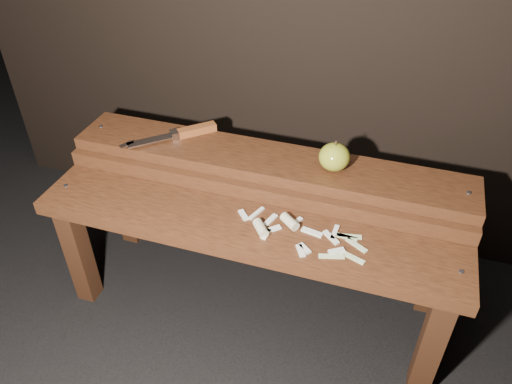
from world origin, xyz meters
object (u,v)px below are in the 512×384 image
(bench_rear_tier, at_px, (267,181))
(apple, at_px, (334,157))
(knife, at_px, (185,133))
(bench_front_tier, at_px, (242,245))

(bench_rear_tier, distance_m, apple, 0.23)
(knife, bearing_deg, bench_rear_tier, -7.17)
(bench_front_tier, xyz_separation_m, bench_rear_tier, (0.00, 0.23, 0.06))
(bench_front_tier, distance_m, bench_rear_tier, 0.23)
(bench_front_tier, xyz_separation_m, apple, (0.19, 0.23, 0.19))
(apple, bearing_deg, bench_front_tier, -130.05)
(bench_front_tier, bearing_deg, bench_rear_tier, 90.00)
(apple, bearing_deg, knife, 176.28)
(bench_front_tier, relative_size, apple, 13.18)
(apple, distance_m, knife, 0.47)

